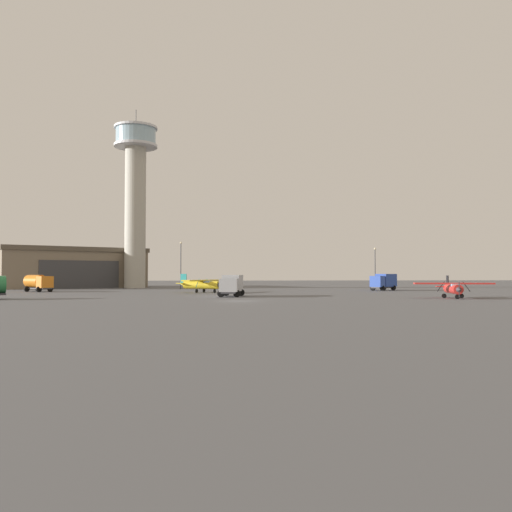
{
  "coord_description": "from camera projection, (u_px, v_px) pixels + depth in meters",
  "views": [
    {
      "loc": [
        -4.03,
        -62.07,
        3.14
      ],
      "look_at": [
        3.7,
        17.38,
        5.88
      ],
      "focal_mm": 37.29,
      "sensor_mm": 36.0,
      "label": 1
    }
  ],
  "objects": [
    {
      "name": "truck_box_blue",
      "position": [
        384.0,
        281.0,
        102.55
      ],
      "size": [
        6.63,
        6.57,
        3.2
      ],
      "rotation": [
        0.0,
        0.0,
        3.92
      ],
      "color": "#38383D",
      "rests_on": "ground_plane"
    },
    {
      "name": "ground_plane",
      "position": [
        239.0,
        301.0,
        62.02
      ],
      "size": [
        400.0,
        400.0,
        0.0
      ],
      "primitive_type": "plane",
      "color": "#545456"
    },
    {
      "name": "airplane_yellow",
      "position": [
        201.0,
        284.0,
        90.39
      ],
      "size": [
        8.14,
        10.05,
        3.2
      ],
      "rotation": [
        0.0,
        0.0,
        5.73
      ],
      "color": "gold",
      "rests_on": "ground_plane"
    },
    {
      "name": "control_tower",
      "position": [
        135.0,
        189.0,
        121.41
      ],
      "size": [
        9.8,
        9.8,
        40.99
      ],
      "color": "#B2AD9E",
      "rests_on": "ground_plane"
    },
    {
      "name": "truck_fuel_tanker_orange",
      "position": [
        38.0,
        282.0,
        94.92
      ],
      "size": [
        5.93,
        5.6,
        3.04
      ],
      "rotation": [
        0.0,
        0.0,
        5.57
      ],
      "color": "#38383D",
      "rests_on": "ground_plane"
    },
    {
      "name": "airplane_red",
      "position": [
        453.0,
        288.0,
        69.52
      ],
      "size": [
        10.05,
        7.85,
        2.96
      ],
      "rotation": [
        0.0,
        0.0,
        4.47
      ],
      "color": "red",
      "rests_on": "ground_plane"
    },
    {
      "name": "hangar",
      "position": [
        67.0,
        268.0,
        125.96
      ],
      "size": [
        39.35,
        35.8,
        9.22
      ],
      "rotation": [
        0.0,
        0.0,
        -1.08
      ],
      "color": "#7A6B56",
      "rests_on": "ground_plane"
    },
    {
      "name": "light_post_north",
      "position": [
        181.0,
        261.0,
        111.25
      ],
      "size": [
        0.44,
        0.44,
        9.95
      ],
      "color": "#38383D",
      "rests_on": "ground_plane"
    },
    {
      "name": "truck_box_silver",
      "position": [
        232.0,
        284.0,
        74.98
      ],
      "size": [
        4.08,
        7.4,
        3.03
      ],
      "rotation": [
        0.0,
        0.0,
        4.52
      ],
      "color": "#38383D",
      "rests_on": "ground_plane"
    },
    {
      "name": "light_post_east",
      "position": [
        375.0,
        264.0,
        111.93
      ],
      "size": [
        0.44,
        0.44,
        8.73
      ],
      "color": "#38383D",
      "rests_on": "ground_plane"
    }
  ]
}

